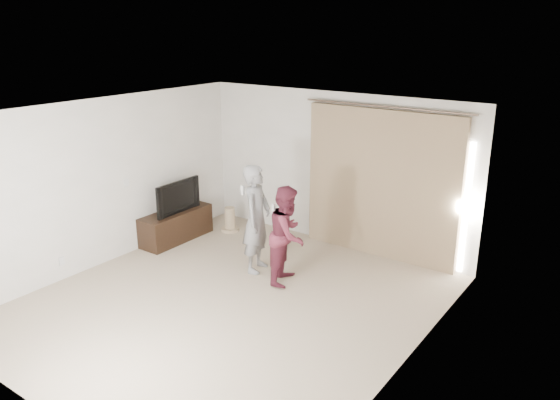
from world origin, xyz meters
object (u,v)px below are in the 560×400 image
(tv_console, at_px, (176,225))
(tv, at_px, (174,196))
(person_man, at_px, (257,219))
(person_woman, at_px, (288,235))

(tv_console, distance_m, tv, 0.54)
(person_man, bearing_deg, tv, 175.79)
(tv, xyz_separation_m, person_woman, (2.51, -0.18, -0.08))
(person_man, relative_size, person_woman, 1.14)
(tv_console, xyz_separation_m, tv, (0.00, 0.00, 0.54))
(tv_console, height_order, person_man, person_man)
(tv, bearing_deg, person_man, -94.73)
(tv_console, relative_size, tv, 1.40)
(tv, bearing_deg, tv_console, -0.00)
(tv_console, bearing_deg, person_woman, -4.18)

